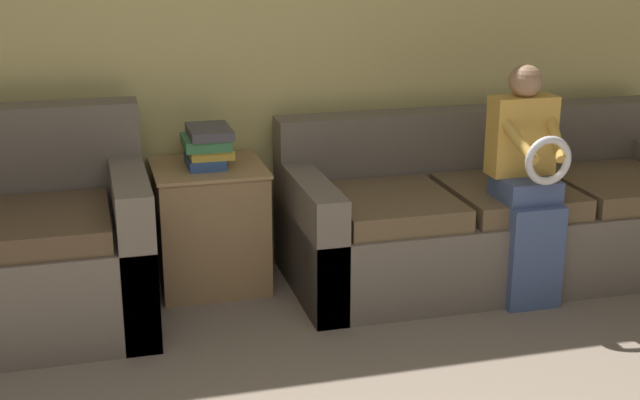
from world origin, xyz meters
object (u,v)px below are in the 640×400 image
object	(u,v)px
couch_main	(495,217)
child_left_seated	(528,177)
book_stack	(207,146)
side_shelf	(210,224)

from	to	relation	value
couch_main	child_left_seated	bearing A→B (deg)	-94.27
couch_main	book_stack	size ratio (longest dim) A/B	7.29
couch_main	side_shelf	xyz separation A→B (m)	(-1.50, 0.20, 0.03)
child_left_seated	book_stack	bearing A→B (deg)	158.29
couch_main	book_stack	bearing A→B (deg)	172.21
book_stack	side_shelf	bearing A→B (deg)	-124.03
couch_main	child_left_seated	xyz separation A→B (m)	(-0.03, -0.38, 0.33)
couch_main	side_shelf	size ratio (longest dim) A/B	3.51
child_left_seated	book_stack	size ratio (longest dim) A/B	3.80
couch_main	book_stack	xyz separation A→B (m)	(-1.50, 0.20, 0.44)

